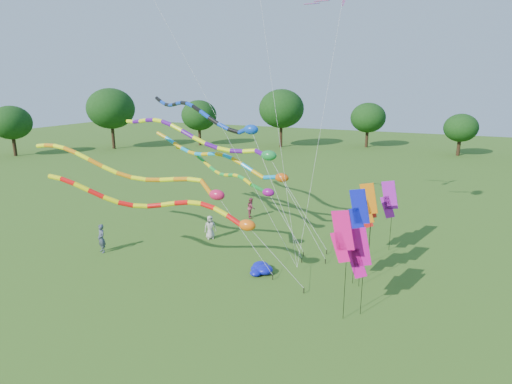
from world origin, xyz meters
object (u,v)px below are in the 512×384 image
at_px(tube_kite_red, 173,207).
at_px(person_b, 101,238).
at_px(tube_kite_orange, 142,174).
at_px(person_a, 210,227).
at_px(blue_nylon_heap, 257,269).
at_px(person_c, 251,208).

height_order(tube_kite_red, person_b, tube_kite_red).
relative_size(tube_kite_red, tube_kite_orange, 0.83).
xyz_separation_m(tube_kite_red, person_a, (-1.45, 6.18, -3.30)).
relative_size(tube_kite_red, blue_nylon_heap, 8.21).
distance_m(tube_kite_red, tube_kite_orange, 4.08).
bearing_deg(tube_kite_red, blue_nylon_heap, 23.42).
bearing_deg(blue_nylon_heap, person_a, 144.74).
relative_size(tube_kite_red, person_a, 8.23).
xyz_separation_m(tube_kite_orange, person_b, (-3.06, -0.66, -4.36)).
height_order(person_a, person_b, person_b).
bearing_deg(person_c, tube_kite_orange, 139.17).
bearing_deg(person_a, tube_kite_orange, -155.62).
xyz_separation_m(person_b, person_c, (5.63, 10.51, -0.11)).
bearing_deg(tube_kite_orange, tube_kite_red, -29.18).
distance_m(blue_nylon_heap, person_a, 6.39).
height_order(tube_kite_red, person_a, tube_kite_red).
distance_m(tube_kite_red, person_b, 7.35).
bearing_deg(person_b, tube_kite_orange, 35.28).
height_order(tube_kite_orange, person_a, tube_kite_orange).
xyz_separation_m(tube_kite_red, person_c, (-0.88, 11.71, -3.31)).
bearing_deg(person_b, person_c, 85.02).
xyz_separation_m(tube_kite_red, person_b, (-6.51, 1.20, -3.19)).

